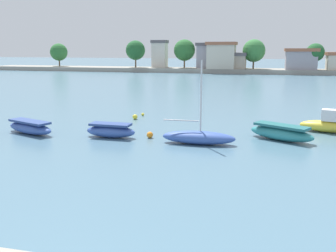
# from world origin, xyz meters

# --- Properties ---
(moored_boat_3) EXTENTS (4.40, 2.61, 0.92)m
(moored_boat_3) POSITION_xyz_m (3.93, 10.45, 0.44)
(moored_boat_3) COLOR #3856A8
(moored_boat_3) RESTS_ON ground
(moored_boat_4) EXTENTS (3.41, 1.25, 0.95)m
(moored_boat_4) POSITION_xyz_m (9.78, 10.77, 0.45)
(moored_boat_4) COLOR #3856A8
(moored_boat_4) RESTS_ON ground
(moored_boat_5) EXTENTS (4.57, 1.41, 5.12)m
(moored_boat_5) POSITION_xyz_m (15.72, 10.44, 0.43)
(moored_boat_5) COLOR #3856A8
(moored_boat_5) RESTS_ON ground
(moored_boat_6) EXTENTS (4.40, 3.19, 1.02)m
(moored_boat_6) POSITION_xyz_m (20.71, 12.69, 0.49)
(moored_boat_6) COLOR teal
(moored_boat_6) RESTS_ON ground
(moored_boat_7) EXTENTS (3.78, 2.03, 1.63)m
(moored_boat_7) POSITION_xyz_m (23.99, 15.93, 0.59)
(moored_boat_7) COLOR yellow
(moored_boat_7) RESTS_ON ground
(mooring_buoy_1) EXTENTS (0.42, 0.42, 0.42)m
(mooring_buoy_1) POSITION_xyz_m (9.25, 17.27, 0.21)
(mooring_buoy_1) COLOR yellow
(mooring_buoy_1) RESTS_ON ground
(mooring_buoy_2) EXTENTS (0.42, 0.42, 0.42)m
(mooring_buoy_2) POSITION_xyz_m (12.35, 11.22, 0.21)
(mooring_buoy_2) COLOR orange
(mooring_buoy_2) RESTS_ON ground
(mooring_buoy_3) EXTENTS (0.26, 0.26, 0.26)m
(mooring_buoy_3) POSITION_xyz_m (9.36, 19.01, 0.13)
(mooring_buoy_3) COLOR yellow
(mooring_buoy_3) RESTS_ON ground
(distant_shoreline) EXTENTS (101.02, 8.17, 7.85)m
(distant_shoreline) POSITION_xyz_m (5.01, 79.34, 2.88)
(distant_shoreline) COLOR gray
(distant_shoreline) RESTS_ON ground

